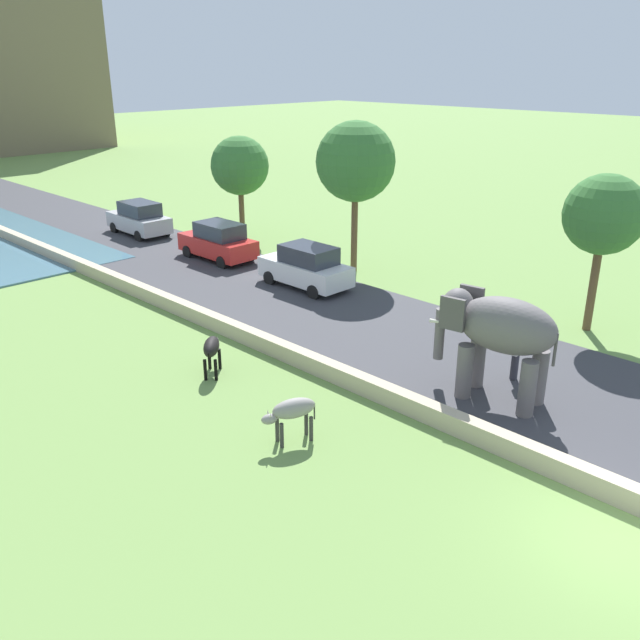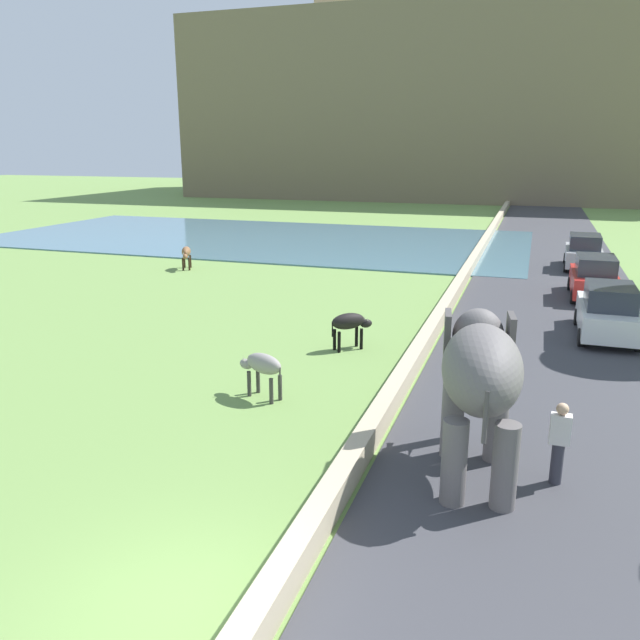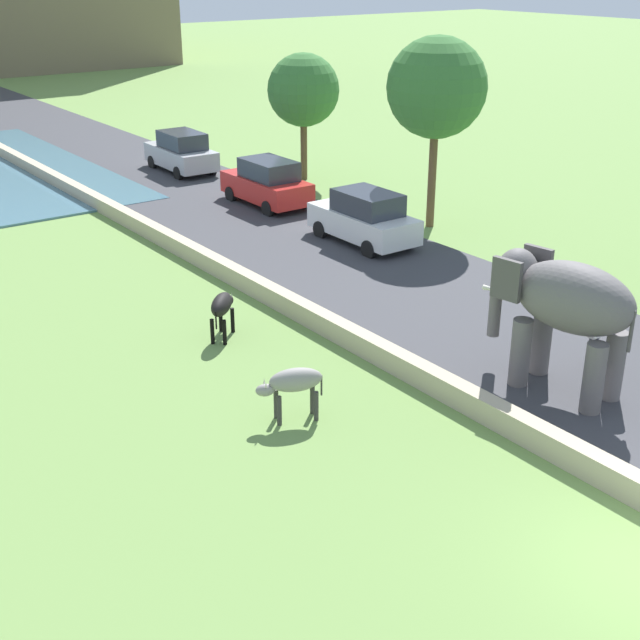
{
  "view_description": "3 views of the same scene",
  "coord_description": "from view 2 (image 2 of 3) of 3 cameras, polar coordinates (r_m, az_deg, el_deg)",
  "views": [
    {
      "loc": [
        -11.55,
        -3.08,
        8.71
      ],
      "look_at": [
        1.44,
        9.67,
        1.6
      ],
      "focal_mm": 37.3,
      "sensor_mm": 36.0,
      "label": 1
    },
    {
      "loc": [
        4.09,
        -6.16,
        6.01
      ],
      "look_at": [
        -1.57,
        10.57,
        1.18
      ],
      "focal_mm": 35.51,
      "sensor_mm": 36.0,
      "label": 2
    },
    {
      "loc": [
        -10.67,
        -5.46,
        8.79
      ],
      "look_at": [
        -0.36,
        8.55,
        1.39
      ],
      "focal_mm": 48.09,
      "sensor_mm": 36.0,
      "label": 3
    }
  ],
  "objects": [
    {
      "name": "ground_plane",
      "position": [
        9.53,
        -12.66,
        -24.27
      ],
      "size": [
        220.0,
        220.0,
        0.0
      ],
      "primitive_type": "plane",
      "color": "#6B8E47"
    },
    {
      "name": "lake",
      "position": [
        43.92,
        -5.88,
        7.4
      ],
      "size": [
        36.0,
        18.0,
        0.08
      ],
      "primitive_type": "cube",
      "color": "slate",
      "rests_on": "ground"
    },
    {
      "name": "cow_brown",
      "position": [
        32.99,
        -11.97,
        5.93
      ],
      "size": [
        0.9,
        1.39,
        1.15
      ],
      "color": "brown",
      "rests_on": "ground"
    },
    {
      "name": "cow_grey",
      "position": [
        15.63,
        -5.21,
        -4.12
      ],
      "size": [
        1.41,
        0.82,
        1.15
      ],
      "color": "gray",
      "rests_on": "ground"
    },
    {
      "name": "car_white",
      "position": [
        22.39,
        24.52,
        0.68
      ],
      "size": [
        1.81,
        4.01,
        1.8
      ],
      "color": "white",
      "rests_on": "ground"
    },
    {
      "name": "cow_black",
      "position": [
        19.31,
        2.69,
        -0.27
      ],
      "size": [
        1.23,
        1.21,
        1.15
      ],
      "color": "black",
      "rests_on": "ground"
    },
    {
      "name": "road_surface",
      "position": [
        26.85,
        20.14,
        1.47
      ],
      "size": [
        7.0,
        120.0,
        0.06
      ],
      "primitive_type": "cube",
      "color": "#38383D",
      "rests_on": "ground"
    },
    {
      "name": "elephant",
      "position": [
        11.84,
        14.25,
        -4.82
      ],
      "size": [
        1.77,
        3.56,
        2.99
      ],
      "color": "#605B5B",
      "rests_on": "ground"
    },
    {
      "name": "car_red",
      "position": [
        28.07,
        23.47,
        3.52
      ],
      "size": [
        1.81,
        4.01,
        1.8
      ],
      "color": "red",
      "rests_on": "ground"
    },
    {
      "name": "hill_distant",
      "position": [
        85.56,
        12.51,
        17.99
      ],
      "size": [
        64.0,
        28.0,
        21.1
      ],
      "primitive_type": "cube",
      "color": "#75664C",
      "rests_on": "ground"
    },
    {
      "name": "car_silver",
      "position": [
        34.81,
        22.67,
        5.67
      ],
      "size": [
        1.88,
        4.04,
        1.8
      ],
      "color": "#B7B7BC",
      "rests_on": "ground"
    },
    {
      "name": "person_beside_elephant",
      "position": [
        12.4,
        20.74,
        -10.27
      ],
      "size": [
        0.36,
        0.22,
        1.63
      ],
      "color": "#33333D",
      "rests_on": "ground"
    },
    {
      "name": "barrier_wall",
      "position": [
        25.0,
        11.54,
        1.68
      ],
      "size": [
        0.4,
        110.0,
        0.53
      ],
      "primitive_type": "cube",
      "color": "tan",
      "rests_on": "ground"
    }
  ]
}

